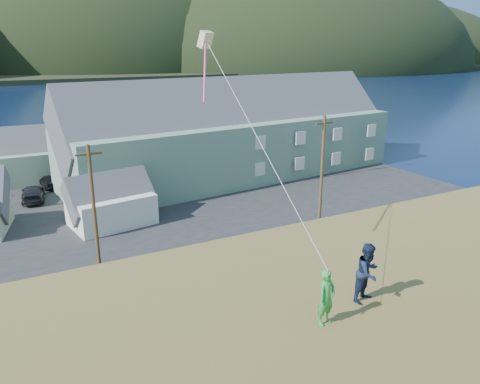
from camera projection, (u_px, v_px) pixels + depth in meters
name	position (u px, v px, depth m)	size (l,w,h in m)	color
ground	(134.00, 275.00, 30.59)	(900.00, 900.00, 0.00)	#0A1638
grass_strip	(143.00, 288.00, 28.88)	(110.00, 8.00, 0.10)	#4C3D19
waterfront_lot	(85.00, 201.00, 44.90)	(72.00, 36.00, 0.12)	#28282B
wharf	(5.00, 156.00, 61.49)	(26.00, 14.00, 0.90)	gray
far_hills	(63.00, 67.00, 281.42)	(760.00, 265.00, 143.00)	black
lodge	(236.00, 132.00, 52.17)	(39.18, 14.65, 13.46)	gray
shed_white	(111.00, 201.00, 38.48)	(7.42, 5.50, 5.40)	white
shed_palegreen_far	(30.00, 156.00, 51.15)	(11.00, 6.40, 7.35)	gray
utility_poles	(95.00, 205.00, 29.66)	(34.81, 0.24, 9.70)	#47331E
kite_flyer_green	(326.00, 297.00, 12.36)	(0.57, 0.37, 1.55)	green
kite_flyer_navy	(368.00, 273.00, 13.47)	(0.87, 0.68, 1.78)	#15203B
kite_rig	(207.00, 47.00, 15.59)	(0.92, 3.61, 8.81)	beige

